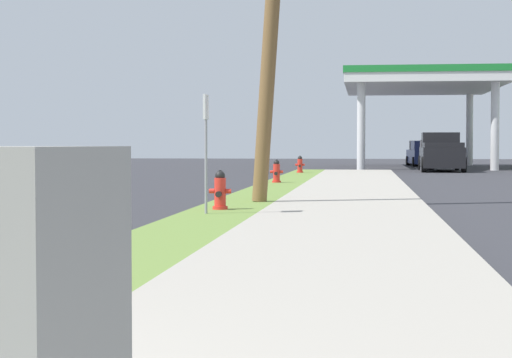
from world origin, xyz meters
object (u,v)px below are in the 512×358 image
Objects in this scene: street_sign_post at (206,129)px; car_navy_by_near_pump at (425,155)px; fire_hydrant_nearest at (29,253)px; truck_black_at_forecourt at (441,153)px; fire_hydrant_fourth at (300,165)px; fire_hydrant_third at (276,172)px; fire_hydrant_second at (220,192)px.

car_navy_by_near_pump is at bearing 80.75° from street_sign_post.
truck_black_at_forecourt is (6.64, 38.10, 0.47)m from fire_hydrant_nearest.
car_navy_by_near_pump is (6.57, 17.55, 0.28)m from fire_hydrant_fourth.
car_navy_by_near_pump is at bearing 82.34° from fire_hydrant_nearest.
fire_hydrant_nearest is 31.10m from fire_hydrant_fourth.
street_sign_post is (0.00, -22.78, 1.19)m from fire_hydrant_fourth.
car_navy_by_near_pump is at bearing 76.52° from fire_hydrant_third.
fire_hydrant_nearest and fire_hydrant_second have the same top height.
truck_black_at_forecourt reaches higher than fire_hydrant_fourth.
truck_black_at_forecourt is (6.69, 16.96, 0.47)m from fire_hydrant_third.
fire_hydrant_second is at bearing -99.36° from car_navy_by_near_pump.
truck_black_at_forecourt is at bearing 77.40° from street_sign_post.
fire_hydrant_nearest is at bearing -89.96° from fire_hydrant_fourth.
fire_hydrant_fourth is 18.74m from car_navy_by_near_pump.
fire_hydrant_third is at bearing 90.13° from street_sign_post.
fire_hydrant_fourth is at bearing 90.22° from fire_hydrant_second.
street_sign_post reaches higher than fire_hydrant_fourth.
car_navy_by_near_pump is (6.57, 40.34, -0.91)m from street_sign_post.
fire_hydrant_nearest is 1.00× the size of fire_hydrant_second.
car_navy_by_near_pump is 10.56m from truck_black_at_forecourt.
fire_hydrant_third and fire_hydrant_fourth have the same top height.
car_navy_by_near_pump is (6.55, 48.66, 0.28)m from fire_hydrant_nearest.
truck_black_at_forecourt reaches higher than fire_hydrant_third.
fire_hydrant_fourth is (-0.09, 21.76, 0.00)m from fire_hydrant_second.
fire_hydrant_second is at bearing -89.78° from fire_hydrant_fourth.
street_sign_post is at bearing -102.60° from truck_black_at_forecourt.
car_navy_by_near_pump is (6.60, 27.51, 0.28)m from fire_hydrant_third.
fire_hydrant_nearest is at bearing -89.87° from fire_hydrant_third.
truck_black_at_forecourt is at bearing -89.49° from car_navy_by_near_pump.
fire_hydrant_third is at bearing -103.48° from car_navy_by_near_pump.
car_navy_by_near_pump is 0.85× the size of truck_black_at_forecourt.
truck_black_at_forecourt is (6.66, 7.00, 0.47)m from fire_hydrant_fourth.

